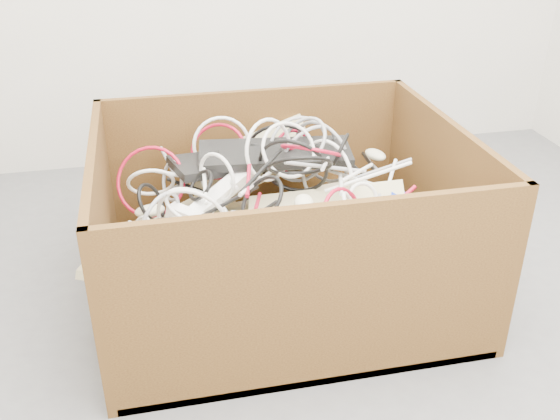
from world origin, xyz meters
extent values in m
plane|color=#555557|center=(0.00, 0.00, 0.00)|extent=(3.00, 3.00, 0.00)
cube|color=#38210E|center=(-0.19, 0.29, 0.01)|extent=(1.14, 0.95, 0.03)
cube|color=#38210E|center=(-0.19, 0.75, 0.28)|extent=(1.14, 0.02, 0.57)
cube|color=#38210E|center=(-0.19, -0.17, 0.28)|extent=(1.14, 0.03, 0.57)
cube|color=#38210E|center=(0.36, 0.29, 0.28)|extent=(0.03, 0.90, 0.57)
cube|color=#38210E|center=(-0.75, 0.29, 0.28)|extent=(0.02, 0.90, 0.57)
cube|color=tan|center=(-0.19, 0.31, 0.08)|extent=(1.00, 0.86, 0.18)
cube|color=tan|center=(-0.29, 0.24, 0.17)|extent=(0.71, 0.64, 0.19)
cube|color=#C9BB8E|center=(-0.52, 0.47, 0.18)|extent=(0.50, 0.45, 0.06)
cube|color=#C9BB8E|center=(0.13, 0.31, 0.19)|extent=(0.43, 0.51, 0.13)
cube|color=#C9BB8E|center=(-0.08, 0.12, 0.21)|extent=(0.40, 0.52, 0.15)
cube|color=#C9BB8E|center=(-0.57, 0.14, 0.20)|extent=(0.52, 0.29, 0.16)
cube|color=#C9BB8E|center=(0.06, 0.14, 0.26)|extent=(0.37, 0.51, 0.20)
cube|color=#C9BB8E|center=(-0.23, 0.62, 0.35)|extent=(0.51, 0.29, 0.24)
cube|color=#C9BB8E|center=(-0.37, 0.21, 0.29)|extent=(0.32, 0.52, 0.15)
cube|color=#C9BB8E|center=(-0.06, 0.24, 0.31)|extent=(0.52, 0.31, 0.18)
cube|color=black|center=(-0.27, 0.50, 0.40)|extent=(0.53, 0.31, 0.07)
cube|color=black|center=(-0.18, 0.44, 0.44)|extent=(0.52, 0.24, 0.05)
ellipsoid|color=beige|center=(-0.61, 0.33, 0.34)|extent=(0.10, 0.07, 0.03)
ellipsoid|color=beige|center=(0.21, 0.54, 0.36)|extent=(0.09, 0.11, 0.03)
ellipsoid|color=beige|center=(-0.39, 0.03, 0.29)|extent=(0.10, 0.07, 0.03)
ellipsoid|color=beige|center=(-0.17, 0.10, 0.43)|extent=(0.08, 0.11, 0.03)
ellipsoid|color=beige|center=(-0.36, 0.52, 0.42)|extent=(0.11, 0.10, 0.03)
ellipsoid|color=black|center=(0.06, -0.03, 0.27)|extent=(0.11, 0.10, 0.03)
cube|color=white|center=(-0.38, 0.32, 0.37)|extent=(0.25, 0.22, 0.12)
cube|color=white|center=(-0.44, 0.18, 0.35)|extent=(0.24, 0.18, 0.08)
cube|color=#0D2EC8|center=(0.16, 0.21, 0.36)|extent=(0.06, 0.06, 0.03)
torus|color=gray|center=(-0.52, 0.46, 0.37)|extent=(0.09, 0.18, 0.19)
torus|color=#A60B25|center=(-0.30, 0.00, 0.38)|extent=(0.30, 0.24, 0.20)
torus|color=silver|center=(-0.48, 0.20, 0.36)|extent=(0.24, 0.15, 0.23)
torus|color=#A60B25|center=(-0.48, 0.01, 0.34)|extent=(0.14, 0.16, 0.16)
torus|color=black|center=(-0.15, 0.33, 0.44)|extent=(0.30, 0.14, 0.30)
torus|color=#A60B25|center=(-0.08, 0.36, 0.48)|extent=(0.27, 0.26, 0.12)
torus|color=gray|center=(-0.06, 0.46, 0.44)|extent=(0.28, 0.12, 0.28)
torus|color=#A60B25|center=(-0.52, -0.01, 0.34)|extent=(0.33, 0.03, 0.33)
torus|color=black|center=(-0.56, 0.03, 0.36)|extent=(0.22, 0.13, 0.24)
torus|color=#A60B25|center=(-0.07, 0.05, 0.38)|extent=(0.19, 0.23, 0.27)
torus|color=black|center=(-0.13, 0.57, 0.40)|extent=(0.32, 0.16, 0.29)
torus|color=black|center=(-0.44, 0.32, 0.41)|extent=(0.10, 0.15, 0.13)
torus|color=silver|center=(-0.03, 0.37, 0.38)|extent=(0.16, 0.31, 0.34)
torus|color=silver|center=(-0.59, 0.44, 0.38)|extent=(0.21, 0.13, 0.19)
torus|color=black|center=(-0.29, 0.14, 0.43)|extent=(0.14, 0.21, 0.17)
torus|color=gray|center=(-0.01, 0.49, 0.41)|extent=(0.19, 0.28, 0.32)
torus|color=#A60B25|center=(-0.60, 0.45, 0.38)|extent=(0.28, 0.19, 0.28)
torus|color=silver|center=(-0.34, 0.58, 0.43)|extent=(0.21, 0.08, 0.21)
torus|color=gray|center=(-0.38, 0.58, 0.38)|extent=(0.27, 0.27, 0.10)
torus|color=black|center=(-0.33, 0.45, 0.41)|extent=(0.12, 0.18, 0.14)
torus|color=silver|center=(-0.64, 0.23, 0.30)|extent=(0.10, 0.16, 0.14)
torus|color=black|center=(-0.60, 0.35, 0.35)|extent=(0.11, 0.15, 0.16)
torus|color=silver|center=(-0.21, 0.39, 0.48)|extent=(0.24, 0.14, 0.26)
torus|color=silver|center=(0.02, 0.14, 0.40)|extent=(0.11, 0.09, 0.10)
torus|color=silver|center=(-0.39, 0.32, 0.43)|extent=(0.12, 0.14, 0.17)
torus|color=gray|center=(-0.09, 0.45, 0.47)|extent=(0.20, 0.26, 0.20)
torus|color=silver|center=(-0.46, 0.23, 0.38)|extent=(0.27, 0.29, 0.12)
torus|color=black|center=(-0.15, 0.25, 0.48)|extent=(0.27, 0.23, 0.17)
torus|color=black|center=(-0.29, 0.53, 0.36)|extent=(0.07, 0.21, 0.21)
torus|color=silver|center=(-0.60, 0.01, 0.31)|extent=(0.21, 0.18, 0.25)
torus|color=#A60B25|center=(-0.36, 0.57, 0.41)|extent=(0.27, 0.17, 0.24)
torus|color=black|center=(0.02, 0.37, 0.46)|extent=(0.09, 0.18, 0.18)
torus|color=gray|center=(-0.31, 0.02, 0.39)|extent=(0.23, 0.29, 0.20)
torus|color=gray|center=(-0.08, 0.52, 0.42)|extent=(0.31, 0.10, 0.30)
torus|color=silver|center=(-0.15, 0.37, 0.48)|extent=(0.25, 0.14, 0.22)
torus|color=#A60B25|center=(-0.10, 0.53, 0.40)|extent=(0.19, 0.12, 0.21)
torus|color=silver|center=(-0.01, 0.08, 0.35)|extent=(0.22, 0.09, 0.22)
torus|color=silver|center=(-0.05, 0.05, 0.42)|extent=(0.08, 0.15, 0.14)
torus|color=gray|center=(-0.58, 0.21, 0.36)|extent=(0.18, 0.18, 0.24)
cylinder|color=silver|center=(-0.61, 0.20, 0.34)|extent=(0.13, 0.15, 0.03)
cylinder|color=black|center=(0.08, 0.52, 0.37)|extent=(0.10, 0.20, 0.06)
cylinder|color=gray|center=(-0.05, 0.29, 0.45)|extent=(0.28, 0.04, 0.08)
cylinder|color=silver|center=(0.15, 0.26, 0.37)|extent=(0.15, 0.25, 0.09)
cylinder|color=gray|center=(0.21, 0.58, 0.31)|extent=(0.03, 0.17, 0.03)
cylinder|color=silver|center=(-0.04, 0.33, 0.45)|extent=(0.12, 0.26, 0.07)
cylinder|color=silver|center=(0.07, 0.23, 0.43)|extent=(0.28, 0.02, 0.08)
cylinder|color=silver|center=(0.05, 0.28, 0.42)|extent=(0.15, 0.12, 0.02)
cylinder|color=gray|center=(-0.53, 0.62, 0.37)|extent=(0.05, 0.16, 0.05)
cylinder|color=black|center=(-0.26, 0.24, 0.48)|extent=(0.16, 0.16, 0.07)
cylinder|color=black|center=(-0.47, 0.44, 0.35)|extent=(0.15, 0.06, 0.06)
cylinder|color=gray|center=(0.17, 0.40, 0.37)|extent=(0.23, 0.02, 0.07)
cylinder|color=#A60B25|center=(0.06, 0.04, 0.41)|extent=(0.22, 0.13, 0.10)
cylinder|color=silver|center=(-0.43, 0.30, 0.42)|extent=(0.03, 0.16, 0.06)
cylinder|color=black|center=(-0.15, 0.47, 0.43)|extent=(0.21, 0.05, 0.08)
cylinder|color=silver|center=(-0.07, 0.45, 0.39)|extent=(0.20, 0.10, 0.05)
cylinder|color=black|center=(-0.39, 0.19, 0.40)|extent=(0.24, 0.19, 0.02)
cylinder|color=#A60B25|center=(-0.29, 0.20, 0.40)|extent=(0.06, 0.20, 0.06)
cylinder|color=black|center=(-0.31, 0.09, 0.42)|extent=(0.14, 0.14, 0.01)
cylinder|color=#A60B25|center=(-0.31, 0.23, 0.46)|extent=(0.06, 0.21, 0.02)
cylinder|color=silver|center=(-0.35, 0.42, 0.39)|extent=(0.04, 0.30, 0.05)
cylinder|color=gray|center=(-0.47, 0.49, 0.35)|extent=(0.13, 0.07, 0.04)
cylinder|color=silver|center=(-0.03, 0.20, 0.43)|extent=(0.10, 0.27, 0.09)
cylinder|color=black|center=(0.19, 0.55, 0.33)|extent=(0.04, 0.20, 0.03)
cylinder|color=silver|center=(-0.50, 0.44, 0.39)|extent=(0.17, 0.03, 0.06)
cylinder|color=silver|center=(-0.28, 0.24, 0.44)|extent=(0.14, 0.23, 0.05)
cylinder|color=silver|center=(0.05, 0.35, 0.38)|extent=(0.21, 0.17, 0.04)
cylinder|color=gray|center=(-0.31, 0.59, 0.41)|extent=(0.15, 0.11, 0.03)
camera|label=1|loc=(-0.58, -1.47, 1.27)|focal=40.95mm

